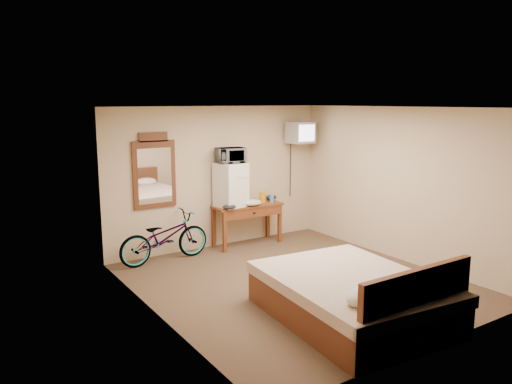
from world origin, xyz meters
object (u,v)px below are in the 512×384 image
Objects in this scene: bicycle at (164,237)px; bed at (355,297)px; microwave at (231,155)px; mini_fridge at (231,185)px; blue_cup at (272,198)px; crt_television at (300,133)px; wall_mirror at (154,172)px; desk at (248,212)px.

bed reaches higher than bicycle.
bed is at bearing -166.10° from bicycle.
microwave is 0.31× the size of bicycle.
microwave is at bearing 56.31° from mini_fridge.
crt_television reaches higher than blue_cup.
microwave is 1.35m from wall_mirror.
desk is at bearing 79.40° from bed.
mini_fridge reaches higher than bicycle.
desk is 3.44m from bed.
desk is 9.12× the size of blue_cup.
blue_cup is (0.82, -0.09, -0.32)m from mini_fridge.
crt_television is 0.38× the size of bicycle.
wall_mirror reaches higher than bicycle.
mini_fridge reaches higher than blue_cup.
bicycle is (-1.32, -0.10, -0.73)m from mini_fridge.
crt_television reaches higher than mini_fridge.
blue_cup is at bearing 71.46° from bed.
blue_cup is (0.82, -0.09, -0.83)m from microwave.
mini_fridge is (-0.33, 0.04, 0.51)m from desk.
wall_mirror reaches higher than desk.
mini_fridge is 0.52m from microwave.
bed reaches higher than desk.
bicycle is at bearing -89.66° from wall_mirror.
crt_television is 3.25m from bicycle.
mini_fridge is 1.51m from bicycle.
microwave reaches higher than blue_cup.
microwave is 1.17m from blue_cup.
microwave reaches higher than bed.
crt_television is 0.24× the size of bed.
blue_cup is at bearing 1.63° from microwave.
wall_mirror is at bearing -2.85° from bicycle.
wall_mirror reaches higher than bed.
bed is (-1.11, -3.32, -0.53)m from blue_cup.
crt_television is at bearing 61.90° from bed.
microwave is at bearing 173.59° from blue_cup.
crt_television is 0.47× the size of wall_mirror.
bed is at bearing -118.10° from crt_television.
microwave is (-0.33, 0.04, 1.03)m from desk.
desk is 0.61m from mini_fridge.
mini_fridge is at bearing -115.65° from microwave.
wall_mirror is at bearing 170.25° from mini_fridge.
mini_fridge is at bearing -88.99° from bicycle.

